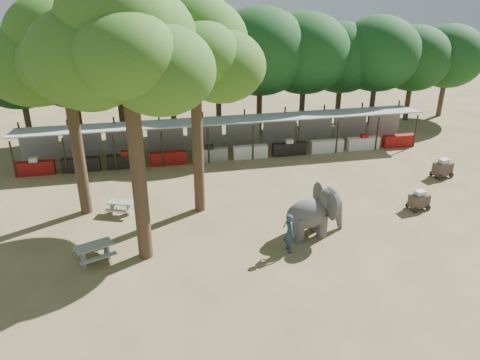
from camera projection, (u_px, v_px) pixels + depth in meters
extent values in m
plane|color=brown|center=(286.00, 265.00, 20.61)|extent=(100.00, 100.00, 0.00)
cube|color=#9A9BA1|center=(227.00, 120.00, 32.10)|extent=(28.00, 2.99, 0.39)
cylinder|color=#2D2319|center=(32.00, 158.00, 29.03)|extent=(0.12, 0.12, 2.40)
cylinder|color=#2D2319|center=(39.00, 141.00, 31.36)|extent=(0.12, 0.12, 2.80)
cube|color=maroon|center=(35.00, 168.00, 29.56)|extent=(2.38, 0.50, 0.90)
cube|color=gray|center=(40.00, 147.00, 31.48)|extent=(2.52, 0.12, 2.00)
cylinder|color=#2D2319|center=(79.00, 155.00, 29.56)|extent=(0.12, 0.12, 2.40)
cylinder|color=#2D2319|center=(83.00, 139.00, 31.89)|extent=(0.12, 0.12, 2.80)
cube|color=black|center=(81.00, 165.00, 30.09)|extent=(2.38, 0.50, 0.90)
cube|color=gray|center=(83.00, 144.00, 32.01)|extent=(2.52, 0.12, 2.00)
cylinder|color=#2D2319|center=(124.00, 152.00, 30.09)|extent=(0.12, 0.12, 2.40)
cylinder|color=#2D2319|center=(125.00, 136.00, 32.42)|extent=(0.12, 0.12, 2.80)
cube|color=black|center=(126.00, 161.00, 30.62)|extent=(2.38, 0.50, 0.90)
cube|color=gray|center=(125.00, 141.00, 32.54)|extent=(2.52, 0.12, 2.00)
cylinder|color=#2D2319|center=(168.00, 149.00, 30.62)|extent=(0.12, 0.12, 2.40)
cylinder|color=#2D2319|center=(165.00, 133.00, 32.95)|extent=(0.12, 0.12, 2.80)
cube|color=maroon|center=(169.00, 158.00, 31.15)|extent=(2.38, 0.50, 0.90)
cube|color=gray|center=(166.00, 139.00, 33.07)|extent=(2.52, 0.12, 2.00)
cylinder|color=#2D2319|center=(210.00, 146.00, 31.15)|extent=(0.12, 0.12, 2.40)
cylinder|color=#2D2319|center=(205.00, 131.00, 33.48)|extent=(0.12, 0.12, 2.80)
cube|color=gray|center=(210.00, 155.00, 31.68)|extent=(2.38, 0.50, 0.90)
cube|color=gray|center=(205.00, 136.00, 33.60)|extent=(2.52, 0.12, 2.00)
cylinder|color=#2D2319|center=(251.00, 143.00, 31.68)|extent=(0.12, 0.12, 2.40)
cylinder|color=#2D2319|center=(243.00, 128.00, 34.02)|extent=(0.12, 0.12, 2.80)
cube|color=silver|center=(250.00, 152.00, 32.21)|extent=(2.38, 0.50, 0.90)
cube|color=gray|center=(243.00, 134.00, 34.13)|extent=(2.52, 0.12, 2.00)
cylinder|color=#2D2319|center=(291.00, 140.00, 32.22)|extent=(0.12, 0.12, 2.40)
cylinder|color=#2D2319|center=(280.00, 126.00, 34.55)|extent=(0.12, 0.12, 2.80)
cube|color=black|center=(289.00, 149.00, 32.74)|extent=(2.38, 0.50, 0.90)
cube|color=gray|center=(280.00, 131.00, 34.66)|extent=(2.52, 0.12, 2.00)
cylinder|color=#2D2319|center=(329.00, 137.00, 32.75)|extent=(0.12, 0.12, 2.40)
cylinder|color=#2D2319|center=(316.00, 123.00, 35.08)|extent=(0.12, 0.12, 2.80)
cube|color=silver|center=(327.00, 146.00, 33.28)|extent=(2.38, 0.50, 0.90)
cube|color=gray|center=(315.00, 129.00, 35.20)|extent=(2.52, 0.12, 2.00)
cylinder|color=#2D2319|center=(366.00, 135.00, 33.28)|extent=(0.12, 0.12, 2.40)
cylinder|color=#2D2319|center=(350.00, 121.00, 35.61)|extent=(0.12, 0.12, 2.80)
cube|color=silver|center=(363.00, 143.00, 33.81)|extent=(2.38, 0.50, 0.90)
cube|color=gray|center=(350.00, 126.00, 35.73)|extent=(2.52, 0.12, 2.00)
cylinder|color=#2D2319|center=(402.00, 132.00, 33.81)|extent=(0.12, 0.12, 2.40)
cylinder|color=#2D2319|center=(384.00, 119.00, 36.14)|extent=(0.12, 0.12, 2.80)
cube|color=maroon|center=(399.00, 141.00, 34.34)|extent=(2.38, 0.50, 0.90)
cube|color=gray|center=(384.00, 124.00, 36.26)|extent=(2.52, 0.12, 2.00)
cylinder|color=#332316|center=(75.00, 130.00, 23.28)|extent=(0.60, 0.60, 9.20)
cone|color=#332316|center=(60.00, 34.00, 21.41)|extent=(0.57, 0.57, 2.88)
ellipsoid|color=#285319|center=(35.00, 65.00, 21.97)|extent=(4.80, 4.80, 3.94)
ellipsoid|color=#285319|center=(92.00, 75.00, 21.82)|extent=(4.20, 4.20, 3.44)
ellipsoid|color=#285319|center=(70.00, 48.00, 22.74)|extent=(5.20, 5.20, 4.26)
ellipsoid|color=#285319|center=(60.00, 63.00, 20.68)|extent=(3.80, 3.80, 3.12)
ellipsoid|color=#285319|center=(54.00, 33.00, 21.52)|extent=(4.40, 4.40, 3.61)
cylinder|color=#332316|center=(136.00, 148.00, 19.14)|extent=(0.64, 0.64, 10.40)
cone|color=#332316|center=(123.00, 14.00, 17.02)|extent=(0.61, 0.61, 3.25)
ellipsoid|color=#285319|center=(89.00, 58.00, 17.66)|extent=(4.80, 4.80, 3.94)
ellipsoid|color=#285319|center=(161.00, 70.00, 17.51)|extent=(4.20, 4.20, 3.44)
ellipsoid|color=#285319|center=(131.00, 37.00, 18.43)|extent=(5.20, 5.20, 4.26)
ellipsoid|color=#285319|center=(126.00, 55.00, 16.37)|extent=(3.80, 3.80, 3.12)
ellipsoid|color=#285319|center=(115.00, 18.00, 17.21)|extent=(4.40, 4.40, 3.61)
cylinder|color=#332316|center=(197.00, 125.00, 23.44)|extent=(0.56, 0.56, 9.60)
cone|color=#332316|center=(193.00, 24.00, 21.49)|extent=(0.53, 0.53, 3.00)
ellipsoid|color=#285319|center=(164.00, 56.00, 22.08)|extent=(4.80, 4.80, 3.94)
ellipsoid|color=#285319|center=(222.00, 66.00, 21.93)|extent=(4.20, 4.20, 3.44)
ellipsoid|color=#285319|center=(195.00, 40.00, 22.85)|extent=(5.20, 5.20, 4.26)
ellipsoid|color=#285319|center=(197.00, 54.00, 20.79)|extent=(3.80, 3.80, 3.12)
ellipsoid|color=#285319|center=(186.00, 25.00, 21.62)|extent=(4.40, 4.40, 3.61)
cylinder|color=#332316|center=(36.00, 120.00, 34.29)|extent=(0.44, 0.44, 3.74)
ellipsoid|color=black|center=(27.00, 70.00, 32.80)|extent=(6.46, 5.95, 5.61)
cylinder|color=#332316|center=(84.00, 117.00, 34.92)|extent=(0.44, 0.44, 3.74)
ellipsoid|color=black|center=(77.00, 68.00, 33.43)|extent=(6.46, 5.95, 5.61)
cylinder|color=#332316|center=(129.00, 115.00, 35.55)|extent=(0.44, 0.44, 3.74)
ellipsoid|color=black|center=(124.00, 66.00, 34.07)|extent=(6.46, 5.95, 5.61)
cylinder|color=#332316|center=(173.00, 112.00, 36.19)|extent=(0.44, 0.44, 3.74)
ellipsoid|color=black|center=(170.00, 64.00, 34.70)|extent=(6.46, 5.95, 5.61)
cylinder|color=#332316|center=(216.00, 110.00, 36.82)|extent=(0.44, 0.44, 3.74)
ellipsoid|color=black|center=(215.00, 63.00, 35.33)|extent=(6.46, 5.95, 5.61)
cylinder|color=#332316|center=(257.00, 107.00, 37.45)|extent=(0.44, 0.44, 3.74)
ellipsoid|color=black|center=(257.00, 61.00, 35.96)|extent=(6.46, 5.95, 5.61)
cylinder|color=#332316|center=(296.00, 105.00, 38.08)|extent=(0.44, 0.44, 3.74)
ellipsoid|color=black|center=(299.00, 59.00, 36.59)|extent=(6.46, 5.95, 5.61)
cylinder|color=#332316|center=(335.00, 103.00, 38.71)|extent=(0.44, 0.44, 3.74)
ellipsoid|color=black|center=(338.00, 58.00, 37.22)|extent=(6.46, 5.95, 5.61)
cylinder|color=#332316|center=(372.00, 101.00, 39.35)|extent=(0.44, 0.44, 3.74)
ellipsoid|color=black|center=(377.00, 57.00, 37.86)|extent=(6.46, 5.95, 5.61)
cylinder|color=#332316|center=(408.00, 99.00, 39.98)|extent=(0.44, 0.44, 3.74)
ellipsoid|color=black|center=(414.00, 55.00, 38.49)|extent=(6.46, 5.95, 5.61)
cylinder|color=#332316|center=(443.00, 97.00, 40.61)|extent=(0.44, 0.44, 3.74)
ellipsoid|color=black|center=(450.00, 54.00, 39.12)|extent=(6.46, 5.95, 5.61)
ellipsoid|color=#444141|center=(308.00, 214.00, 22.46)|extent=(2.39, 1.59, 1.45)
cylinder|color=#444141|center=(299.00, 229.00, 22.21)|extent=(0.58, 0.58, 1.22)
cylinder|color=#444141|center=(293.00, 223.00, 22.80)|extent=(0.58, 0.58, 1.22)
cylinder|color=#444141|center=(322.00, 225.00, 22.58)|extent=(0.58, 0.58, 1.22)
cylinder|color=#444141|center=(315.00, 219.00, 23.17)|extent=(0.58, 0.58, 1.22)
ellipsoid|color=#444141|center=(329.00, 201.00, 22.57)|extent=(1.36, 1.15, 1.34)
ellipsoid|color=#444141|center=(332.00, 207.00, 21.93)|extent=(0.35, 1.12, 1.38)
ellipsoid|color=#444141|center=(318.00, 195.00, 23.06)|extent=(0.35, 1.12, 1.38)
cone|color=#444141|center=(339.00, 216.00, 23.15)|extent=(0.62, 0.62, 1.52)
imported|color=#26384C|center=(289.00, 233.00, 21.25)|extent=(0.49, 0.70, 1.89)
cube|color=gray|center=(94.00, 246.00, 20.60)|extent=(1.76, 1.27, 0.06)
cube|color=gray|center=(83.00, 257.00, 20.50)|extent=(0.33, 0.64, 0.75)
cube|color=gray|center=(106.00, 250.00, 21.03)|extent=(0.33, 0.64, 0.75)
cube|color=gray|center=(99.00, 258.00, 20.28)|extent=(1.59, 0.82, 0.05)
cube|color=gray|center=(91.00, 246.00, 21.18)|extent=(1.59, 0.82, 0.05)
cube|color=gray|center=(121.00, 202.00, 24.75)|extent=(1.51, 1.09, 0.05)
cube|color=gray|center=(113.00, 207.00, 24.95)|extent=(0.28, 0.54, 0.64)
cube|color=gray|center=(130.00, 208.00, 24.82)|extent=(0.28, 0.54, 0.64)
cube|color=gray|center=(118.00, 211.00, 24.41)|extent=(1.36, 0.71, 0.05)
cube|color=gray|center=(125.00, 202.00, 25.31)|extent=(1.36, 0.71, 0.05)
cube|color=#3A2D29|center=(419.00, 201.00, 25.25)|extent=(1.08, 0.73, 0.71)
cylinder|color=black|center=(416.00, 210.00, 24.98)|extent=(0.31, 0.10, 0.30)
cylinder|color=black|center=(428.00, 208.00, 25.23)|extent=(0.31, 0.10, 0.30)
cylinder|color=black|center=(408.00, 205.00, 25.56)|extent=(0.31, 0.10, 0.30)
cylinder|color=black|center=(420.00, 203.00, 25.80)|extent=(0.31, 0.10, 0.30)
cube|color=silver|center=(420.00, 193.00, 25.06)|extent=(0.55, 0.47, 0.25)
cube|color=#3A2D29|center=(443.00, 169.00, 29.20)|extent=(1.24, 0.89, 0.79)
cylinder|color=black|center=(440.00, 178.00, 28.89)|extent=(0.34, 0.13, 0.34)
cylinder|color=black|center=(451.00, 175.00, 29.22)|extent=(0.34, 0.13, 0.34)
cylinder|color=black|center=(432.00, 173.00, 29.51)|extent=(0.34, 0.13, 0.34)
cylinder|color=black|center=(442.00, 171.00, 29.84)|extent=(0.34, 0.13, 0.34)
cube|color=silver|center=(444.00, 161.00, 29.00)|extent=(0.64, 0.55, 0.28)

